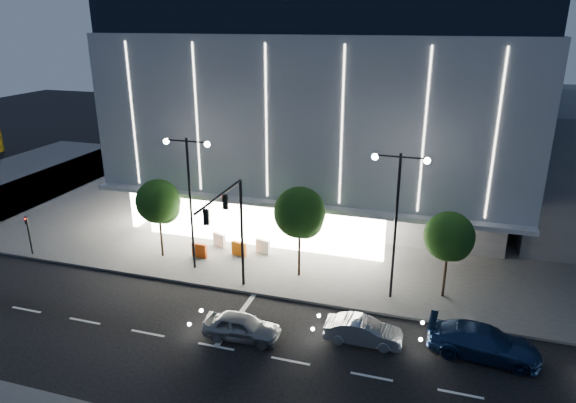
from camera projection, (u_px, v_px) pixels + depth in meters
The scene contains 17 objects.
ground at pixel (194, 324), 28.27m from camera, with size 160.00×160.00×0.00m, color black.
sidewalk_museum at pixel (359, 196), 48.46m from camera, with size 70.00×40.00×0.15m, color #474747.
museum at pixel (337, 100), 44.41m from camera, with size 30.00×25.80×18.00m.
traffic_mast at pixel (232, 220), 29.31m from camera, with size 0.33×5.89×7.07m.
street_lamp_west at pixel (189, 185), 32.51m from camera, with size 3.16×0.36×9.00m.
street_lamp_east at pixel (397, 206), 28.89m from camera, with size 3.16×0.36×9.00m.
ped_signal_far at pixel (29, 231), 35.86m from camera, with size 0.22×0.24×3.00m.
tree_left at pixel (159, 204), 34.90m from camera, with size 3.02×3.02×5.72m.
tree_mid at pixel (300, 215), 32.02m from camera, with size 3.25×3.25×6.15m.
tree_right at pixel (449, 239), 29.67m from camera, with size 2.91×2.91×5.51m.
car_lead at pixel (242, 326), 26.85m from camera, with size 1.66×4.12×1.40m, color gray.
car_second at pixel (363, 331), 26.52m from camera, with size 1.40×4.00×1.32m, color #AFB2B8.
car_third at pixel (484, 342), 25.41m from camera, with size 2.19×5.40×1.57m, color navy.
barrier_a at pixel (199, 251), 35.79m from camera, with size 1.10×0.25×1.00m, color #DE440C.
barrier_b at pixel (219, 240), 37.49m from camera, with size 1.10×0.25×1.00m, color white.
barrier_c at pixel (239, 249), 36.06m from camera, with size 1.10×0.25×1.00m, color orange.
barrier_d at pixel (263, 246), 36.45m from camera, with size 1.10×0.25×1.00m, color white.
Camera 1 is at (12.14, -21.75, 15.88)m, focal length 32.00 mm.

